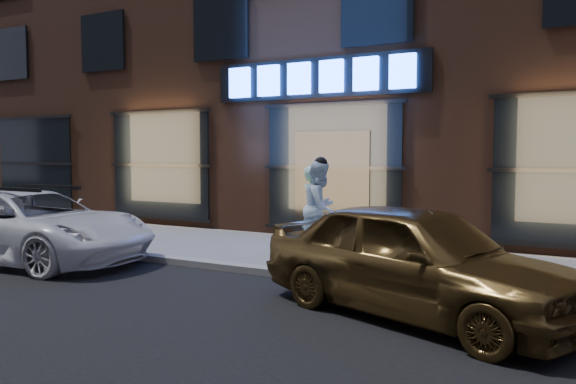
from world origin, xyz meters
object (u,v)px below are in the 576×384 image
man_bowtie (313,208)px  white_suv (31,226)px  man_cap (321,207)px  gold_sedan (416,259)px

man_bowtie → white_suv: 5.21m
man_cap → white_suv: 5.24m
man_bowtie → man_cap: (0.32, -0.32, 0.06)m
man_cap → gold_sedan: size_ratio=0.44×
man_bowtie → man_cap: bearing=-129.3°
man_cap → white_suv: man_cap is taller
man_cap → white_suv: (-4.12, -3.23, -0.25)m
white_suv → man_bowtie: bearing=-51.5°
man_cap → gold_sedan: man_cap is taller
gold_sedan → white_suv: bearing=109.3°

